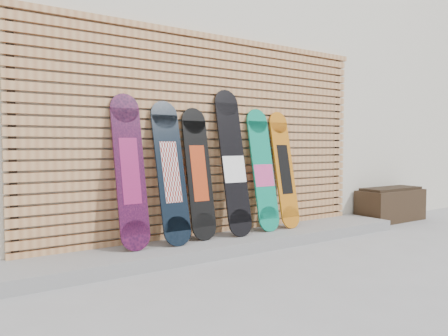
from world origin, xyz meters
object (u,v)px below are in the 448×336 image
at_px(snowboard_1, 171,172).
at_px(snowboard_0, 130,171).
at_px(planter_box, 391,204).
at_px(snowboard_5, 284,169).
at_px(snowboard_2, 199,173).
at_px(snowboard_4, 263,170).
at_px(snowboard_3, 233,163).

bearing_deg(snowboard_1, snowboard_0, 176.59).
xyz_separation_m(planter_box, snowboard_5, (-2.02, 0.04, 0.57)).
bearing_deg(planter_box, snowboard_2, 179.02).
bearing_deg(snowboard_5, snowboard_1, -178.95).
relative_size(snowboard_2, snowboard_4, 0.98).
bearing_deg(snowboard_0, snowboard_5, 0.10).
xyz_separation_m(snowboard_3, snowboard_5, (0.76, 0.02, -0.09)).
bearing_deg(snowboard_2, snowboard_0, -178.98).
bearing_deg(snowboard_3, snowboard_5, 1.85).
bearing_deg(snowboard_4, snowboard_1, -178.76).
bearing_deg(planter_box, snowboard_1, 179.73).
height_order(snowboard_2, snowboard_4, snowboard_4).
relative_size(planter_box, snowboard_3, 0.68).
bearing_deg(snowboard_5, snowboard_4, -179.65).
relative_size(snowboard_1, snowboard_3, 0.90).
distance_m(snowboard_0, snowboard_5, 1.93).
bearing_deg(snowboard_5, snowboard_3, -178.15).
bearing_deg(snowboard_0, snowboard_3, -1.04).
distance_m(snowboard_1, snowboard_4, 1.20).
xyz_separation_m(planter_box, snowboard_2, (-3.20, 0.05, 0.56)).
bearing_deg(snowboard_3, snowboard_0, 178.96).
relative_size(snowboard_3, snowboard_5, 1.15).
xyz_separation_m(snowboard_0, snowboard_5, (1.93, 0.00, -0.05)).
height_order(snowboard_1, snowboard_2, snowboard_1).
height_order(snowboard_3, snowboard_5, snowboard_3).
distance_m(planter_box, snowboard_0, 4.00).
bearing_deg(snowboard_0, snowboard_4, 0.05).
bearing_deg(snowboard_1, snowboard_3, 0.25).
distance_m(planter_box, snowboard_4, 2.42).
bearing_deg(snowboard_1, snowboard_4, 1.24).
bearing_deg(snowboard_3, snowboard_1, -179.75).
relative_size(snowboard_0, snowboard_3, 0.93).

